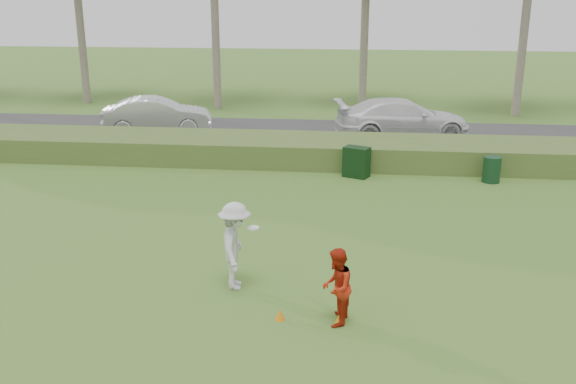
# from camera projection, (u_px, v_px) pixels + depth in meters

# --- Properties ---
(ground) EXTENTS (120.00, 120.00, 0.00)m
(ground) POSITION_uv_depth(u_px,v_px,m) (267.00, 309.00, 13.39)
(ground) COLOR #396421
(ground) RESTS_ON ground
(reed_strip) EXTENTS (80.00, 3.00, 0.90)m
(reed_strip) POSITION_uv_depth(u_px,v_px,m) (310.00, 150.00, 24.62)
(reed_strip) COLOR #405C24
(reed_strip) RESTS_ON ground
(park_road) EXTENTS (80.00, 6.00, 0.06)m
(park_road) POSITION_uv_depth(u_px,v_px,m) (318.00, 133.00, 29.48)
(park_road) COLOR #2D2D2D
(park_road) RESTS_ON ground
(player_white) EXTENTS (0.97, 1.35, 1.98)m
(player_white) POSITION_uv_depth(u_px,v_px,m) (235.00, 246.00, 14.08)
(player_white) COLOR silver
(player_white) RESTS_ON ground
(player_red) EXTENTS (0.70, 0.84, 1.59)m
(player_red) POSITION_uv_depth(u_px,v_px,m) (337.00, 287.00, 12.58)
(player_red) COLOR #B4230F
(player_red) RESTS_ON ground
(cone_orange) EXTENTS (0.20, 0.20, 0.22)m
(cone_orange) POSITION_uv_depth(u_px,v_px,m) (280.00, 315.00, 12.92)
(cone_orange) COLOR orange
(cone_orange) RESTS_ON ground
(cone_yellow) EXTENTS (0.18, 0.18, 0.20)m
(cone_yellow) POSITION_uv_depth(u_px,v_px,m) (339.00, 319.00, 12.78)
(cone_yellow) COLOR orange
(cone_yellow) RESTS_ON ground
(utility_cabinet) EXTENTS (1.01, 0.85, 1.08)m
(utility_cabinet) POSITION_uv_depth(u_px,v_px,m) (357.00, 162.00, 22.60)
(utility_cabinet) COLOR black
(utility_cabinet) RESTS_ON ground
(trash_bin) EXTENTS (0.62, 0.62, 0.90)m
(trash_bin) POSITION_uv_depth(u_px,v_px,m) (492.00, 169.00, 22.02)
(trash_bin) COLOR #10321A
(trash_bin) RESTS_ON ground
(car_mid) EXTENTS (5.15, 2.83, 1.61)m
(car_mid) POSITION_uv_depth(u_px,v_px,m) (157.00, 115.00, 29.23)
(car_mid) COLOR silver
(car_mid) RESTS_ON park_road
(car_right) EXTENTS (6.27, 3.54, 1.71)m
(car_right) POSITION_uv_depth(u_px,v_px,m) (402.00, 119.00, 28.21)
(car_right) COLOR silver
(car_right) RESTS_ON park_road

